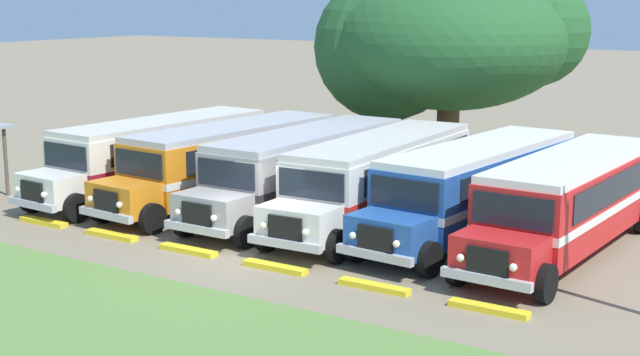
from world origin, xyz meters
The scene contains 15 objects.
ground_plane centered at (0.00, 0.00, 0.00)m, with size 220.00×220.00×0.00m, color #84755B.
foreground_grass_strip centered at (0.00, -8.45, 0.00)m, with size 80.00×10.93×0.01m, color olive.
parked_bus_slot_0 centered at (-7.91, 4.98, 1.58)m, with size 3.33×10.94×2.82m.
parked_bus_slot_1 centered at (-4.71, 5.27, 1.58)m, with size 3.45×10.96×2.82m.
parked_bus_slot_2 centered at (-1.55, 5.48, 1.58)m, with size 2.78×10.85×2.82m.
parked_bus_slot_3 centered at (1.37, 5.56, 1.58)m, with size 2.95×10.87×2.82m.
parked_bus_slot_4 centered at (4.70, 5.91, 1.58)m, with size 3.47×10.96×2.82m.
parked_bus_slot_5 centered at (7.83, 5.56, 1.58)m, with size 3.12×10.90×2.82m.
curb_wheelstop_0 centered at (-7.86, -0.73, 0.07)m, with size 2.00×0.36×0.15m, color yellow.
curb_wheelstop_1 centered at (-4.71, -0.73, 0.07)m, with size 2.00×0.36×0.15m, color yellow.
curb_wheelstop_2 centered at (-1.57, -0.73, 0.07)m, with size 2.00×0.36×0.15m, color yellow.
curb_wheelstop_3 centered at (1.57, -0.73, 0.07)m, with size 2.00×0.36×0.15m, color yellow.
curb_wheelstop_4 centered at (4.71, -0.73, 0.07)m, with size 2.00×0.36×0.15m, color yellow.
curb_wheelstop_5 centered at (7.86, -0.73, 0.07)m, with size 2.00×0.36×0.15m, color yellow.
broad_shade_tree centered at (-1.10, 16.00, 5.52)m, with size 11.43×10.75×8.62m.
Camera 1 is at (15.37, -20.09, 7.42)m, focal length 50.16 mm.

